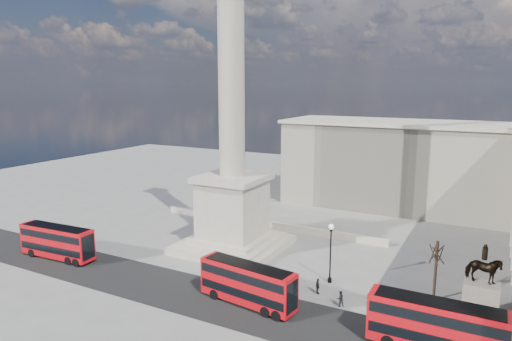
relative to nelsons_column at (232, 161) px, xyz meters
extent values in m
plane|color=gray|center=(0.00, -5.00, -12.92)|extent=(180.00, 180.00, 0.00)
cube|color=black|center=(5.00, -15.00, -12.91)|extent=(120.00, 9.00, 0.01)
cube|color=beige|center=(0.00, 0.00, -12.42)|extent=(14.00, 14.00, 1.00)
cube|color=beige|center=(0.00, 0.00, -11.67)|extent=(12.00, 12.00, 0.50)
cube|color=beige|center=(0.00, 0.00, -11.17)|extent=(10.00, 10.00, 0.50)
cube|color=beige|center=(0.00, 0.00, -6.92)|extent=(8.00, 8.00, 8.00)
cube|color=beige|center=(0.00, 0.00, -2.52)|extent=(9.00, 9.00, 0.80)
cylinder|color=#B2AA94|center=(0.00, 0.00, 14.88)|extent=(3.60, 3.60, 34.00)
cube|color=beige|center=(0.00, 11.00, -12.37)|extent=(40.00, 0.60, 1.10)
cube|color=beige|center=(20.00, 35.00, -4.92)|extent=(50.00, 16.00, 16.00)
cube|color=beige|center=(20.00, 35.00, 3.38)|extent=(51.00, 17.00, 0.60)
cube|color=red|center=(-19.07, -14.78, -10.50)|extent=(11.34, 3.23, 4.13)
cube|color=black|center=(-19.07, -14.78, -11.24)|extent=(10.90, 3.27, 0.92)
cube|color=black|center=(-19.07, -14.78, -9.40)|extent=(10.90, 3.27, 0.92)
cube|color=black|center=(-19.07, -14.78, -8.40)|extent=(10.21, 2.91, 0.06)
cylinder|color=black|center=(-22.76, -15.00, -12.36)|extent=(1.28, 2.73, 1.12)
cylinder|color=black|center=(-15.93, -14.58, -12.36)|extent=(1.28, 2.73, 1.12)
cylinder|color=black|center=(-14.59, -14.50, -12.36)|extent=(1.28, 2.73, 1.12)
cube|color=red|center=(10.34, -14.16, -10.49)|extent=(11.45, 3.96, 4.13)
cube|color=black|center=(10.34, -14.16, -11.23)|extent=(11.02, 3.96, 0.92)
cube|color=black|center=(10.34, -14.16, -9.40)|extent=(11.02, 3.96, 0.92)
cube|color=black|center=(10.34, -14.16, -8.40)|extent=(10.31, 3.56, 0.06)
cylinder|color=black|center=(6.67, -13.69, -12.36)|extent=(1.45, 2.79, 1.12)
cylinder|color=black|center=(13.46, -14.56, -12.36)|extent=(1.45, 2.79, 1.12)
cylinder|color=black|center=(14.79, -14.73, -12.36)|extent=(1.45, 2.79, 1.12)
cube|color=red|center=(29.43, -14.11, -10.37)|extent=(11.80, 2.74, 4.34)
cube|color=black|center=(29.43, -14.11, -11.15)|extent=(11.33, 2.80, 0.96)
cube|color=black|center=(29.43, -14.11, -9.22)|extent=(11.33, 2.80, 0.96)
cube|color=black|center=(29.43, -14.11, -8.17)|extent=(10.62, 2.47, 0.06)
cylinder|color=black|center=(25.54, -14.13, -12.33)|extent=(1.19, 2.80, 1.18)
cylinder|color=black|center=(16.36, -4.65, -12.64)|extent=(0.49, 0.49, 0.56)
cylinder|color=black|center=(16.36, -4.65, -9.57)|extent=(0.18, 0.18, 6.70)
cylinder|color=black|center=(16.36, -4.65, -6.33)|extent=(0.34, 0.34, 0.34)
sphere|color=silver|center=(16.36, -4.65, -5.94)|extent=(0.63, 0.63, 0.63)
cube|color=beige|center=(32.64, -7.29, -12.66)|extent=(4.06, 3.05, 0.51)
cube|color=beige|center=(32.64, -7.29, -10.68)|extent=(3.25, 2.24, 4.47)
imported|color=black|center=(32.64, -7.29, -7.08)|extent=(3.32, 1.65, 2.74)
cylinder|color=black|center=(32.64, -7.29, -5.40)|extent=(0.51, 0.51, 1.22)
sphere|color=black|center=(32.64, -7.29, -4.65)|extent=(0.37, 0.37, 0.37)
cylinder|color=#332319|center=(28.00, -3.58, -9.51)|extent=(0.31, 0.31, 6.82)
imported|color=#252329|center=(14.12, -11.50, -12.09)|extent=(0.62, 0.43, 1.66)
imported|color=#252329|center=(19.34, -9.88, -12.04)|extent=(1.08, 1.05, 1.75)
imported|color=#252329|center=(16.16, -8.20, -11.99)|extent=(1.03, 1.13, 1.85)
camera|label=1|loc=(32.80, -54.22, 10.54)|focal=32.00mm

